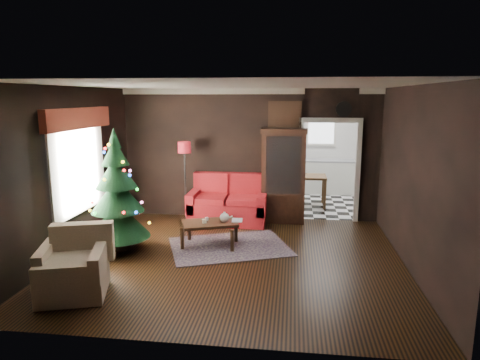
# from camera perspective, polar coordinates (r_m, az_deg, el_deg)

# --- Properties ---
(floor) EXTENTS (5.50, 5.50, 0.00)m
(floor) POSITION_cam_1_polar(r_m,az_deg,el_deg) (7.11, -0.92, -10.53)
(floor) COLOR black
(floor) RESTS_ON ground
(ceiling) EXTENTS (5.50, 5.50, 0.00)m
(ceiling) POSITION_cam_1_polar(r_m,az_deg,el_deg) (6.62, -1.00, 12.64)
(ceiling) COLOR white
(ceiling) RESTS_ON ground
(wall_back) EXTENTS (5.50, 0.00, 5.50)m
(wall_back) POSITION_cam_1_polar(r_m,az_deg,el_deg) (9.18, 1.25, 3.44)
(wall_back) COLOR black
(wall_back) RESTS_ON ground
(wall_front) EXTENTS (5.50, 0.00, 5.50)m
(wall_front) POSITION_cam_1_polar(r_m,az_deg,el_deg) (4.33, -5.65, -5.33)
(wall_front) COLOR black
(wall_front) RESTS_ON ground
(wall_left) EXTENTS (0.00, 5.50, 5.50)m
(wall_left) POSITION_cam_1_polar(r_m,az_deg,el_deg) (7.61, -21.91, 1.05)
(wall_left) COLOR black
(wall_left) RESTS_ON ground
(wall_right) EXTENTS (0.00, 5.50, 5.50)m
(wall_right) POSITION_cam_1_polar(r_m,az_deg,el_deg) (6.90, 22.27, 0.07)
(wall_right) COLOR black
(wall_right) RESTS_ON ground
(doorway) EXTENTS (1.10, 0.10, 2.10)m
(doorway) POSITION_cam_1_polar(r_m,az_deg,el_deg) (9.21, 11.82, 1.03)
(doorway) COLOR silver
(doorway) RESTS_ON ground
(left_window) EXTENTS (0.05, 1.60, 1.40)m
(left_window) POSITION_cam_1_polar(r_m,az_deg,el_deg) (7.76, -20.97, 1.67)
(left_window) COLOR white
(left_window) RESTS_ON wall_left
(valance) EXTENTS (0.12, 2.10, 0.35)m
(valance) POSITION_cam_1_polar(r_m,az_deg,el_deg) (7.64, -20.87, 7.74)
(valance) COLOR maroon
(valance) RESTS_ON wall_left
(kitchen_floor) EXTENTS (3.00, 3.00, 0.00)m
(kitchen_floor) POSITION_cam_1_polar(r_m,az_deg,el_deg) (10.89, 10.99, -3.04)
(kitchen_floor) COLOR white
(kitchen_floor) RESTS_ON ground
(kitchen_window) EXTENTS (0.70, 0.06, 0.70)m
(kitchen_window) POSITION_cam_1_polar(r_m,az_deg,el_deg) (12.06, 10.85, 6.50)
(kitchen_window) COLOR white
(kitchen_window) RESTS_ON ground
(rug) EXTENTS (2.42, 2.10, 0.01)m
(rug) POSITION_cam_1_polar(r_m,az_deg,el_deg) (7.64, -1.43, -8.92)
(rug) COLOR #594755
(rug) RESTS_ON ground
(loveseat) EXTENTS (1.70, 0.90, 1.00)m
(loveseat) POSITION_cam_1_polar(r_m,az_deg,el_deg) (8.96, -1.62, -2.62)
(loveseat) COLOR maroon
(loveseat) RESTS_ON ground
(curio_cabinet) EXTENTS (0.90, 0.45, 1.90)m
(curio_cabinet) POSITION_cam_1_polar(r_m,az_deg,el_deg) (8.98, 5.85, 0.30)
(curio_cabinet) COLOR black
(curio_cabinet) RESTS_ON ground
(floor_lamp) EXTENTS (0.38, 0.38, 1.76)m
(floor_lamp) POSITION_cam_1_polar(r_m,az_deg,el_deg) (9.06, -7.37, -0.41)
(floor_lamp) COLOR black
(floor_lamp) RESTS_ON ground
(christmas_tree) EXTENTS (1.25, 1.25, 2.01)m
(christmas_tree) POSITION_cam_1_polar(r_m,az_deg,el_deg) (7.45, -16.20, -1.54)
(christmas_tree) COLOR black
(christmas_tree) RESTS_ON ground
(armchair) EXTENTS (1.09, 1.09, 0.90)m
(armchair) POSITION_cam_1_polar(r_m,az_deg,el_deg) (6.14, -21.61, -10.31)
(armchair) COLOR tan
(armchair) RESTS_ON ground
(coffee_table) EXTENTS (1.09, 0.87, 0.43)m
(coffee_table) POSITION_cam_1_polar(r_m,az_deg,el_deg) (7.65, -4.07, -7.19)
(coffee_table) COLOR #311C14
(coffee_table) RESTS_ON rug
(teapot) EXTENTS (0.20, 0.20, 0.18)m
(teapot) POSITION_cam_1_polar(r_m,az_deg,el_deg) (7.52, -2.09, -5.03)
(teapot) COLOR silver
(teapot) RESTS_ON coffee_table
(cup_a) EXTENTS (0.08, 0.08, 0.05)m
(cup_a) POSITION_cam_1_polar(r_m,az_deg,el_deg) (7.68, -4.50, -5.23)
(cup_a) COLOR silver
(cup_a) RESTS_ON coffee_table
(cup_b) EXTENTS (0.09, 0.09, 0.07)m
(cup_b) POSITION_cam_1_polar(r_m,az_deg,el_deg) (7.53, -4.82, -5.53)
(cup_b) COLOR #E8E9CA
(cup_b) RESTS_ON coffee_table
(book) EXTENTS (0.19, 0.04, 0.25)m
(book) POSITION_cam_1_polar(r_m,az_deg,el_deg) (7.60, -1.09, -4.59)
(book) COLOR #8F7D5A
(book) RESTS_ON coffee_table
(wall_clock) EXTENTS (0.32, 0.32, 0.06)m
(wall_clock) POSITION_cam_1_polar(r_m,az_deg,el_deg) (9.06, 13.77, 9.25)
(wall_clock) COLOR white
(wall_clock) RESTS_ON wall_back
(painting) EXTENTS (0.62, 0.05, 0.52)m
(painting) POSITION_cam_1_polar(r_m,az_deg,el_deg) (9.01, 6.05, 8.66)
(painting) COLOR #B37B43
(painting) RESTS_ON wall_back
(kitchen_counter) EXTENTS (1.80, 0.60, 0.90)m
(kitchen_counter) POSITION_cam_1_polar(r_m,az_deg,el_deg) (11.97, 10.71, 0.44)
(kitchen_counter) COLOR white
(kitchen_counter) RESTS_ON ground
(kitchen_table) EXTENTS (0.70, 0.70, 0.75)m
(kitchen_table) POSITION_cam_1_polar(r_m,az_deg,el_deg) (10.50, 9.53, -1.42)
(kitchen_table) COLOR #55301C
(kitchen_table) RESTS_ON ground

